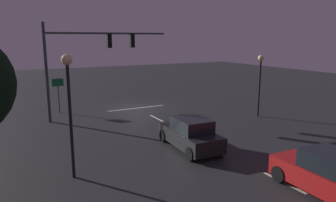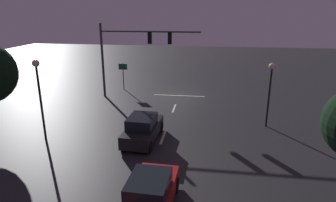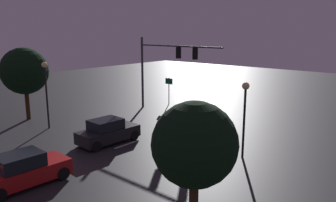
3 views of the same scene
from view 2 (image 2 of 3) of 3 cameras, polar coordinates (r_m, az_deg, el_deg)
The scene contains 11 objects.
ground_plane at distance 29.06m, azimuth 2.15°, elevation 1.11°, with size 80.00×80.00×0.00m, color #232326.
traffic_signal_assembly at distance 27.58m, azimuth -6.86°, elevation 10.40°, with size 9.23×0.47×6.94m.
lane_dash_far at distance 25.26m, azimuth 1.19°, elevation -1.41°, with size 2.20×0.16×0.01m, color beige.
lane_dash_mid at distance 19.74m, azimuth -0.95°, elevation -7.00°, with size 2.20×0.16×0.01m, color beige.
lane_dash_near at distance 14.58m, azimuth -4.82°, elevation -16.68°, with size 2.20×0.16×0.01m, color beige.
stop_bar at distance 28.96m, azimuth 2.13°, elevation 1.06°, with size 5.00×0.16×0.01m, color beige.
car_approaching at distance 19.07m, azimuth -4.92°, elevation -5.37°, with size 2.08×4.44×1.70m.
car_distant at distance 12.81m, azimuth -3.51°, elevation -17.74°, with size 2.03×4.42×1.70m.
street_lamp_left_kerb at distance 21.69m, azimuth 19.20°, elevation 3.44°, with size 0.44×0.44×4.63m.
street_lamp_right_kerb at distance 19.90m, azimuth -23.74°, elevation 2.82°, with size 0.44×0.44×5.24m.
route_sign at distance 31.14m, azimuth -8.69°, elevation 5.82°, with size 0.90×0.09×2.77m.
Camera 2 is at (-2.86, 27.74, 8.17)m, focal length 31.51 mm.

